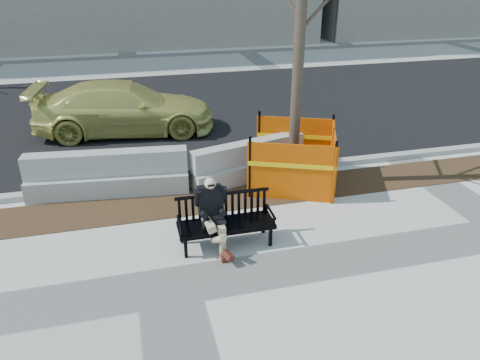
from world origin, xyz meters
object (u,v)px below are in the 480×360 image
(seated_man, at_px, (213,244))
(jersey_barrier_right, at_px, (255,176))
(bench, at_px, (226,244))
(jersey_barrier_left, at_px, (111,193))
(sedan, at_px, (127,132))
(tree_fence, at_px, (292,182))

(seated_man, xyz_separation_m, jersey_barrier_right, (1.47, 2.50, 0.00))
(bench, height_order, jersey_barrier_left, jersey_barrier_left)
(seated_man, distance_m, sedan, 6.36)
(sedan, height_order, jersey_barrier_left, sedan)
(bench, height_order, seated_man, seated_man)
(seated_man, height_order, jersey_barrier_left, seated_man)
(bench, xyz_separation_m, jersey_barrier_right, (1.24, 2.54, 0.00))
(tree_fence, height_order, jersey_barrier_left, tree_fence)
(tree_fence, relative_size, sedan, 1.36)
(bench, xyz_separation_m, tree_fence, (1.95, 2.03, 0.00))
(jersey_barrier_left, bearing_deg, tree_fence, -0.84)
(seated_man, relative_size, jersey_barrier_right, 0.40)
(tree_fence, distance_m, jersey_barrier_left, 3.93)
(jersey_barrier_left, height_order, jersey_barrier_right, jersey_barrier_left)
(bench, relative_size, sedan, 0.34)
(bench, bearing_deg, jersey_barrier_right, 64.42)
(bench, distance_m, jersey_barrier_right, 2.83)
(bench, height_order, jersey_barrier_right, bench)
(bench, distance_m, jersey_barrier_left, 3.17)
(bench, distance_m, sedan, 6.45)
(sedan, xyz_separation_m, jersey_barrier_left, (-0.47, -3.77, 0.00))
(bench, bearing_deg, jersey_barrier_left, 128.37)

